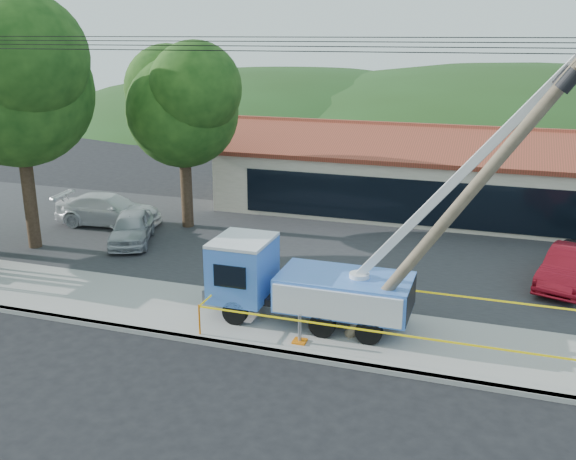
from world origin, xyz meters
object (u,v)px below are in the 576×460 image
(car_red, at_px, (567,288))
(car_silver, at_px, (133,245))
(car_white, at_px, (110,226))
(utility_truck, at_px, (306,279))
(leaning_pole, at_px, (473,189))

(car_red, bearing_deg, car_silver, -160.58)
(car_silver, xyz_separation_m, car_white, (-2.62, 2.18, 0.00))
(utility_truck, relative_size, leaning_pole, 1.22)
(car_white, bearing_deg, utility_truck, -128.38)
(utility_truck, bearing_deg, car_silver, 151.03)
(utility_truck, bearing_deg, leaning_pole, -7.35)
(leaning_pole, xyz_separation_m, car_white, (-17.43, 8.28, -5.10))
(car_red, xyz_separation_m, car_white, (-20.92, 1.55, 0.00))
(utility_truck, xyz_separation_m, car_silver, (-9.86, 5.46, -1.60))
(car_silver, bearing_deg, utility_truck, -51.65)
(utility_truck, height_order, leaning_pole, utility_truck)
(utility_truck, bearing_deg, car_white, 148.53)
(car_white, bearing_deg, car_silver, -136.68)
(leaning_pole, height_order, car_red, leaning_pole)
(car_silver, distance_m, car_white, 3.40)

